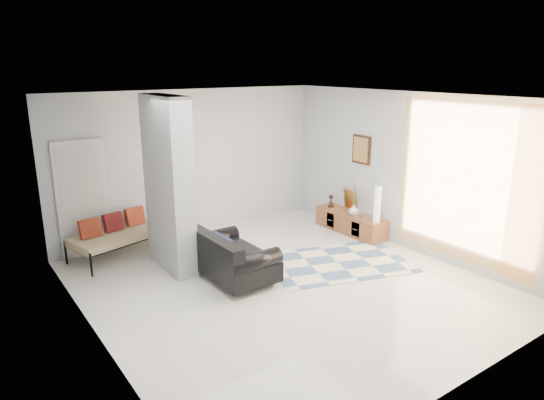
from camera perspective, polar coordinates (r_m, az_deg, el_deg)
floor at (r=7.51m, az=1.42°, el=-9.89°), size 6.00×6.00×0.00m
ceiling at (r=6.79m, az=1.58°, el=11.95°), size 6.00×6.00×0.00m
wall_back at (r=9.53m, az=-9.42°, el=4.32°), size 6.00×0.00×6.00m
wall_front at (r=5.08m, az=22.39°, el=-6.81°), size 6.00×0.00×6.00m
wall_left at (r=5.87m, az=-20.57°, el=-3.64°), size 0.00×6.00×6.00m
wall_right at (r=8.90m, az=15.83°, el=3.14°), size 0.00×6.00×6.00m
partition_column at (r=7.84m, az=-12.09°, el=1.74°), size 0.35×1.20×2.80m
hallway_door at (r=8.89m, az=-21.41°, el=0.10°), size 0.85×0.06×2.04m
curtain at (r=8.18m, az=21.73°, el=1.90°), size 0.00×2.55×2.55m
wall_art at (r=9.58m, az=10.48°, el=5.86°), size 0.04×0.45×0.55m
media_console at (r=9.79m, az=9.23°, el=-2.60°), size 0.45×1.60×0.80m
loveseat at (r=7.57m, az=-4.98°, el=-6.76°), size 0.88×1.50×0.76m
daybed at (r=8.89m, az=-16.87°, el=-3.59°), size 2.07×1.28×0.77m
area_rug at (r=8.34m, az=7.70°, el=-7.30°), size 2.70×2.19×0.01m
cylinder_lamp at (r=9.17m, az=12.29°, el=-0.53°), size 0.12×0.12×0.68m
bronze_figurine at (r=10.04m, az=6.95°, el=-0.12°), size 0.15×0.15×0.26m
vase at (r=9.58m, az=9.61°, el=-1.14°), size 0.21×0.21×0.21m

